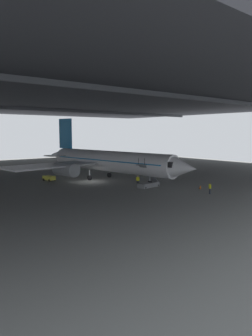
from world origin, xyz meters
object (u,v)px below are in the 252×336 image
object	(u,v)px
boarding_stairs	(148,182)
crew_worker_near_nose	(210,188)
airplane_main	(107,161)
crew_worker_by_stairs	(138,180)
traffic_cone_orange	(200,187)
baggage_tug	(49,178)

from	to	relation	value
boarding_stairs	crew_worker_near_nose	world-z (taller)	boarding_stairs
airplane_main	crew_worker_by_stairs	world-z (taller)	airplane_main
boarding_stairs	crew_worker_near_nose	distance (m)	9.82
airplane_main	traffic_cone_orange	xyz separation A→B (m)	(5.79, -15.95, -3.11)
traffic_cone_orange	baggage_tug	size ratio (longest dim) A/B	0.25
traffic_cone_orange	boarding_stairs	bearing A→B (deg)	129.46
crew_worker_by_stairs	baggage_tug	bearing A→B (deg)	123.10
airplane_main	baggage_tug	xyz separation A→B (m)	(-8.56, 5.54, -2.87)
crew_worker_near_nose	traffic_cone_orange	world-z (taller)	crew_worker_near_nose
airplane_main	boarding_stairs	distance (m)	10.26
airplane_main	crew_worker_by_stairs	bearing A→B (deg)	-88.13
airplane_main	boarding_stairs	bearing A→B (deg)	-85.44
airplane_main	traffic_cone_orange	world-z (taller)	airplane_main
airplane_main	crew_worker_near_nose	size ratio (longest dim) A/B	22.61
airplane_main	crew_worker_near_nose	bearing A→B (deg)	-79.40
crew_worker_by_stairs	traffic_cone_orange	world-z (taller)	crew_worker_by_stairs
airplane_main	traffic_cone_orange	size ratio (longest dim) A/B	59.36
traffic_cone_orange	baggage_tug	bearing A→B (deg)	123.73
airplane_main	traffic_cone_orange	distance (m)	17.25
crew_worker_near_nose	crew_worker_by_stairs	size ratio (longest dim) A/B	0.96
airplane_main	baggage_tug	size ratio (longest dim) A/B	14.79
airplane_main	baggage_tug	world-z (taller)	airplane_main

